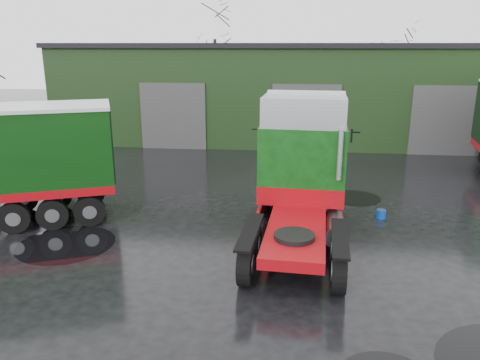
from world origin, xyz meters
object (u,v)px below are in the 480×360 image
object	(u,v)px
wash_bucket	(381,214)
warehouse	(304,89)
tree_back_a	(215,61)
hero_tractor	(299,177)
tree_back_b	(393,73)

from	to	relation	value
wash_bucket	warehouse	bearing A→B (deg)	98.73
wash_bucket	tree_back_a	world-z (taller)	tree_back_a
wash_bucket	hero_tractor	bearing A→B (deg)	-136.50
tree_back_a	tree_back_b	xyz separation A→B (m)	(16.00, 0.00, -1.00)
warehouse	tree_back_a	xyz separation A→B (m)	(-8.00, 10.00, 1.59)
warehouse	wash_bucket	bearing A→B (deg)	-81.27
wash_bucket	tree_back_b	size ratio (longest dim) A/B	0.05
wash_bucket	tree_back_a	bearing A→B (deg)	111.46
tree_back_b	wash_bucket	bearing A→B (deg)	-101.31
tree_back_a	tree_back_b	size ratio (longest dim) A/B	1.27
warehouse	tree_back_b	size ratio (longest dim) A/B	4.32
warehouse	tree_back_b	xyz separation A→B (m)	(8.00, 10.00, 0.59)
wash_bucket	tree_back_b	world-z (taller)	tree_back_b
warehouse	wash_bucket	distance (m)	17.44
wash_bucket	tree_back_b	bearing A→B (deg)	78.69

